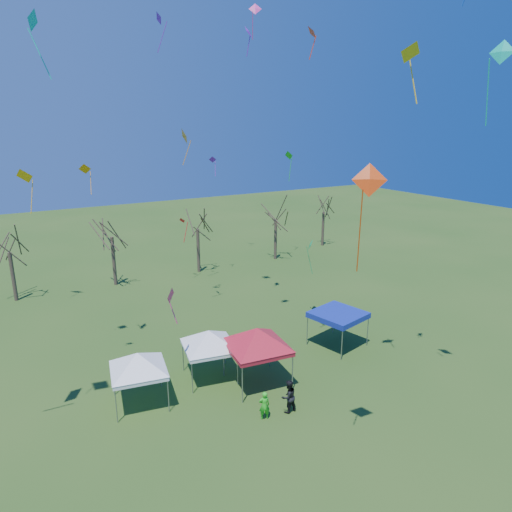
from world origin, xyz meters
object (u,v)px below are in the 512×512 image
at_px(tree_1, 7,235).
at_px(tent_white_mid, 209,334).
at_px(tent_white_west, 137,356).
at_px(person_green, 264,405).
at_px(tree_2, 110,219).
at_px(tent_red, 257,332).
at_px(tent_blue, 338,315).
at_px(tree_4, 276,206).
at_px(person_dark, 288,396).
at_px(tree_5, 324,200).
at_px(tree_3, 197,213).

bearing_deg(tree_1, tent_white_mid, -65.46).
xyz_separation_m(tree_1, tent_white_west, (4.73, -20.36, -2.98)).
xyz_separation_m(tent_white_mid, person_green, (0.72, -5.04, -2.09)).
bearing_deg(tree_1, tent_white_west, -76.92).
bearing_deg(tree_2, tent_red, -82.62).
bearing_deg(tent_blue, tree_4, 68.52).
bearing_deg(tree_4, tree_1, 178.58).
distance_m(tent_blue, person_dark, 8.54).
bearing_deg(tent_red, tent_blue, 10.37).
bearing_deg(tree_1, tent_red, -62.84).
xyz_separation_m(tree_1, tent_red, (11.19, -21.81, -2.53)).
height_order(tree_1, tree_5, tree_1).
bearing_deg(tent_white_west, tent_red, -12.69).
relative_size(tree_1, tree_4, 0.96).
xyz_separation_m(tree_4, tent_blue, (-7.82, -19.86, -3.82)).
bearing_deg(tent_white_west, tent_white_mid, 6.49).
xyz_separation_m(tent_white_mid, person_dark, (2.12, -5.18, -1.96)).
distance_m(tree_4, tree_5, 8.62).
distance_m(tree_1, tent_white_west, 21.11).
relative_size(tree_4, person_dark, 4.36).
height_order(tent_red, tent_blue, tent_red).
bearing_deg(person_dark, tree_5, -134.49).
bearing_deg(tent_white_west, tent_blue, -0.65).
height_order(tree_3, tent_blue, tree_3).
relative_size(tree_5, tent_red, 1.64).
relative_size(tent_blue, person_dark, 2.05).
xyz_separation_m(tent_white_west, tent_red, (6.46, -1.46, 0.45)).
distance_m(tree_5, tent_red, 32.99).
distance_m(tent_white_mid, person_dark, 5.92).
relative_size(tree_2, person_green, 5.31).
bearing_deg(tree_2, tent_blue, -63.92).
relative_size(tree_1, tent_white_west, 1.94).
bearing_deg(tree_2, tent_white_west, -100.36).
distance_m(tree_4, tent_white_mid, 25.89).
distance_m(tree_1, tree_2, 8.42).
xyz_separation_m(tree_1, person_green, (9.79, -24.91, -5.02)).
bearing_deg(tent_red, tree_5, 44.92).
bearing_deg(tree_1, tree_2, -1.85).
relative_size(tree_1, person_green, 4.89).
bearing_deg(tree_1, tree_3, -2.06).
xyz_separation_m(tent_white_west, person_green, (5.06, -4.55, -2.04)).
bearing_deg(tree_2, tree_5, 3.70).
bearing_deg(tent_white_west, tree_1, 103.08).
distance_m(tree_2, person_green, 25.28).
relative_size(tent_white_west, person_green, 2.52).
distance_m(tree_2, tree_4, 17.73).
bearing_deg(tree_4, tree_5, 13.85).
xyz_separation_m(tree_4, tent_red, (-14.93, -21.17, -2.79)).
bearing_deg(tree_5, tree_1, -177.65).
bearing_deg(tree_5, tent_white_west, -143.81).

